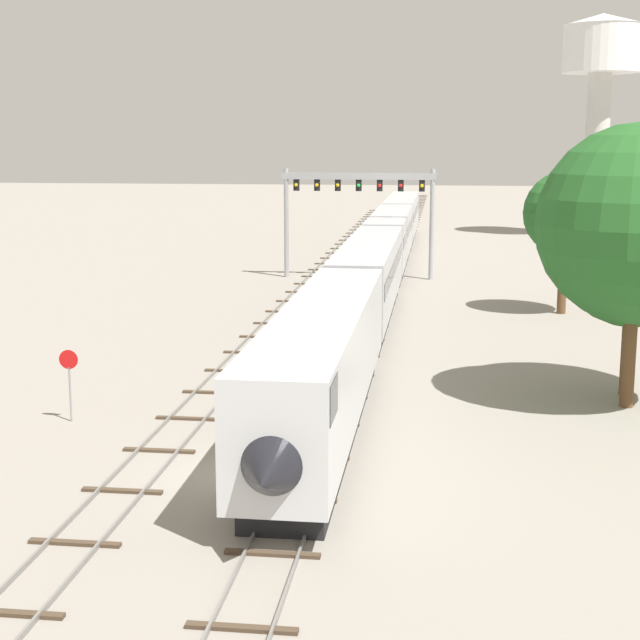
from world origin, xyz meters
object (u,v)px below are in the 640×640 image
trackside_tree_left (637,224)px  stop_sign (69,375)px  trackside_tree_mid (634,250)px  signal_gantry (359,198)px  passenger_train (382,255)px  water_tower (601,68)px  trackside_tree_right (566,214)px

trackside_tree_left → stop_sign: bearing=-167.4°
trackside_tree_left → trackside_tree_mid: (0.32, 1.96, -1.24)m
trackside_tree_left → trackside_tree_mid: size_ratio=1.20×
stop_sign → trackside_tree_left: (22.04, 4.93, 5.69)m
signal_gantry → trackside_tree_mid: bearing=-66.6°
passenger_train → trackside_tree_left: (12.04, -29.76, 4.95)m
water_tower → trackside_tree_right: 51.55m
signal_gantry → water_tower: (23.30, 35.26, 12.08)m
signal_gantry → trackside_tree_right: size_ratio=1.34×
trackside_tree_mid → trackside_tree_right: (-0.43, 19.78, -0.00)m
stop_sign → trackside_tree_mid: (22.36, 6.88, 4.45)m
signal_gantry → trackside_tree_mid: (14.61, -33.79, -0.05)m
water_tower → trackside_tree_mid: bearing=-97.2°
water_tower → trackside_tree_left: (-9.00, -71.01, -10.89)m
stop_sign → trackside_tree_mid: bearing=17.1°
signal_gantry → stop_sign: bearing=-100.8°
passenger_train → trackside_tree_mid: bearing=-66.0°
signal_gantry → trackside_tree_right: 19.93m
passenger_train → trackside_tree_mid: (12.36, -27.80, 3.72)m
signal_gantry → trackside_tree_right: bearing=-44.7°
trackside_tree_mid → trackside_tree_left: bearing=-99.1°
water_tower → trackside_tree_right: water_tower is taller
stop_sign → trackside_tree_right: bearing=50.6°
trackside_tree_mid → trackside_tree_right: size_ratio=1.07×
water_tower → trackside_tree_right: (-9.12, -49.27, -12.13)m
signal_gantry → trackside_tree_left: trackside_tree_left is taller
stop_sign → trackside_tree_left: 23.29m
passenger_train → signal_gantry: 7.43m
water_tower → signal_gantry: bearing=-123.4°
trackside_tree_mid → trackside_tree_right: trackside_tree_mid is taller
trackside_tree_right → trackside_tree_mid: bearing=-88.7°
signal_gantry → stop_sign: size_ratio=4.20×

